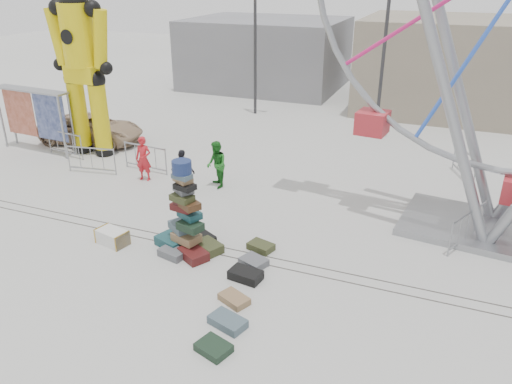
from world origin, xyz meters
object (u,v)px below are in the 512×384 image
at_px(lamp_post_left, 257,30).
at_px(barricade_wheel_back, 464,164).
at_px(barricade_dummy_b, 91,160).
at_px(pedestrian_green, 216,165).
at_px(banner_scaffold, 33,105).
at_px(parked_suv, 91,129).
at_px(barricade_dummy_a, 65,144).
at_px(steamer_trunk, 112,237).
at_px(barricade_wheel_front, 467,228).
at_px(barricade_dummy_c, 145,158).
at_px(pedestrian_red, 144,159).
at_px(pedestrian_black, 183,171).
at_px(suitcase_tower, 187,225).
at_px(crash_test_dummy, 82,61).
at_px(lamp_post_right, 387,41).

relative_size(lamp_post_left, barricade_wheel_back, 4.00).
distance_m(barricade_dummy_b, pedestrian_green, 5.21).
xyz_separation_m(banner_scaffold, parked_suv, (1.41, 1.80, -1.42)).
distance_m(barricade_dummy_a, pedestrian_green, 7.53).
bearing_deg(barricade_wheel_back, steamer_trunk, -68.13).
xyz_separation_m(barricade_wheel_front, pedestrian_green, (-8.64, 1.12, 0.32)).
bearing_deg(barricade_dummy_c, lamp_post_left, 90.06).
distance_m(pedestrian_red, pedestrian_black, 2.01).
bearing_deg(parked_suv, pedestrian_red, -130.26).
distance_m(pedestrian_red, parked_suv, 5.60).
bearing_deg(suitcase_tower, barricade_wheel_back, 72.52).
relative_size(suitcase_tower, barricade_wheel_back, 1.37).
bearing_deg(pedestrian_black, barricade_wheel_front, 178.94).
bearing_deg(suitcase_tower, parked_suv, 164.36).
bearing_deg(barricade_dummy_b, lamp_post_left, 66.29).
height_order(steamer_trunk, barricade_dummy_b, barricade_dummy_b).
distance_m(suitcase_tower, pedestrian_green, 4.56).
bearing_deg(parked_suv, barricade_dummy_b, -150.46).
bearing_deg(barricade_dummy_c, steamer_trunk, -61.09).
bearing_deg(crash_test_dummy, barricade_dummy_a, -139.17).
bearing_deg(pedestrian_red, barricade_dummy_b, 178.09).
relative_size(barricade_dummy_b, barricade_dummy_c, 1.00).
bearing_deg(lamp_post_left, barricade_wheel_front, -45.30).
distance_m(banner_scaffold, barricade_wheel_back, 17.93).
distance_m(pedestrian_red, pedestrian_green, 2.89).
xyz_separation_m(lamp_post_left, pedestrian_black, (1.51, -10.93, -3.68)).
bearing_deg(barricade_dummy_c, banner_scaffold, -177.76).
relative_size(barricade_wheel_front, pedestrian_black, 1.25).
xyz_separation_m(lamp_post_right, parked_suv, (-12.22, -5.56, -3.83)).
bearing_deg(lamp_post_right, barricade_wheel_front, -66.14).
distance_m(steamer_trunk, barricade_dummy_b, 6.00).
bearing_deg(crash_test_dummy, pedestrian_green, -10.81).
xyz_separation_m(lamp_post_right, steamer_trunk, (-5.59, -13.00, -4.26)).
relative_size(lamp_post_left, pedestrian_black, 4.98).
bearing_deg(barricade_dummy_c, barricade_wheel_back, 23.92).
height_order(suitcase_tower, pedestrian_red, suitcase_tower).
bearing_deg(pedestrian_red, barricade_wheel_back, 15.89).
relative_size(pedestrian_black, parked_suv, 0.34).
height_order(barricade_dummy_c, barricade_wheel_front, same).
distance_m(crash_test_dummy, barricade_wheel_front, 15.83).
distance_m(crash_test_dummy, barricade_wheel_back, 15.75).
distance_m(suitcase_tower, steamer_trunk, 2.35).
relative_size(steamer_trunk, pedestrian_red, 0.55).
xyz_separation_m(lamp_post_left, barricade_wheel_front, (11.06, -11.17, -3.93)).
bearing_deg(barricade_wheel_back, pedestrian_red, -89.78).
xyz_separation_m(lamp_post_left, parked_suv, (-5.22, -7.56, -3.83)).
xyz_separation_m(barricade_dummy_b, parked_suv, (-2.47, 3.12, 0.10)).
xyz_separation_m(suitcase_tower, pedestrian_red, (-4.06, 3.97, 0.09)).
relative_size(crash_test_dummy, barricade_dummy_b, 3.78).
xyz_separation_m(crash_test_dummy, barricade_wheel_front, (15.26, -2.44, -3.44)).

